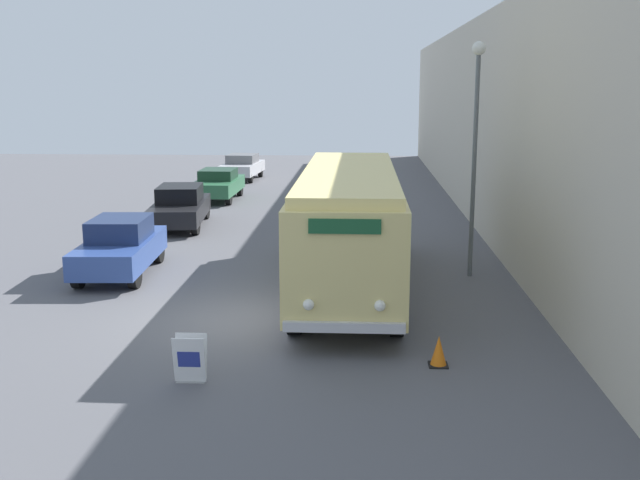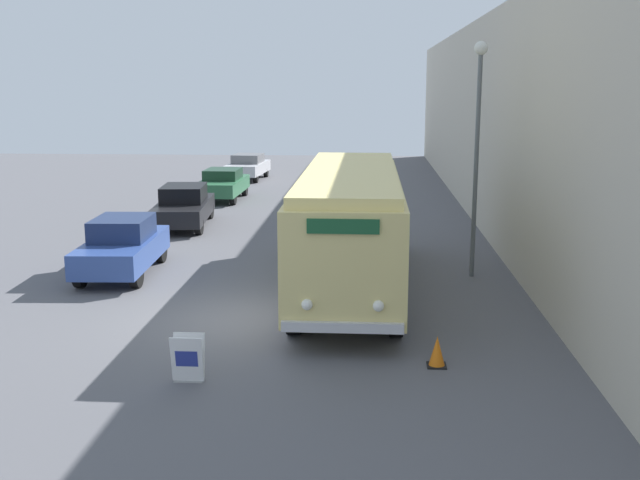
{
  "view_description": "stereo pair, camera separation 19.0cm",
  "coord_description": "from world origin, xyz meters",
  "views": [
    {
      "loc": [
        2.57,
        -15.94,
        5.17
      ],
      "look_at": [
        1.68,
        0.26,
        1.8
      ],
      "focal_mm": 42.0,
      "sensor_mm": 36.0,
      "label": 1
    },
    {
      "loc": [
        2.76,
        -15.93,
        5.17
      ],
      "look_at": [
        1.68,
        0.26,
        1.8
      ],
      "focal_mm": 42.0,
      "sensor_mm": 36.0,
      "label": 2
    }
  ],
  "objects": [
    {
      "name": "traffic_cone",
      "position": [
        4.06,
        -2.57,
        0.29
      ],
      "size": [
        0.36,
        0.36,
        0.59
      ],
      "color": "black",
      "rests_on": "ground_plane"
    },
    {
      "name": "parked_car_near",
      "position": [
        -4.06,
        3.93,
        0.79
      ],
      "size": [
        1.95,
        4.35,
        1.58
      ],
      "rotation": [
        0.0,
        0.0,
        0.05
      ],
      "color": "black",
      "rests_on": "ground_plane"
    },
    {
      "name": "building_wall_right",
      "position": [
        6.92,
        10.0,
        3.82
      ],
      "size": [
        0.3,
        60.0,
        7.63
      ],
      "color": "beige",
      "rests_on": "ground_plane"
    },
    {
      "name": "parked_car_distant",
      "position": [
        -4.03,
        25.26,
        0.74
      ],
      "size": [
        2.05,
        4.2,
        1.41
      ],
      "rotation": [
        0.0,
        0.0,
        -0.07
      ],
      "color": "black",
      "rests_on": "ground_plane"
    },
    {
      "name": "vintage_bus",
      "position": [
        2.28,
        2.78,
        1.77
      ],
      "size": [
        2.47,
        10.26,
        3.08
      ],
      "color": "black",
      "rests_on": "ground_plane"
    },
    {
      "name": "sign_board",
      "position": [
        -0.41,
        -3.58,
        0.41
      ],
      "size": [
        0.57,
        0.32,
        0.86
      ],
      "color": "gray",
      "rests_on": "ground_plane"
    },
    {
      "name": "parked_car_far",
      "position": [
        -3.95,
        17.71,
        0.74
      ],
      "size": [
        1.83,
        4.24,
        1.41
      ],
      "rotation": [
        0.0,
        0.0,
        -0.01
      ],
      "color": "black",
      "rests_on": "ground_plane"
    },
    {
      "name": "parked_car_mid",
      "position": [
        -4.13,
        11.13,
        0.76
      ],
      "size": [
        2.21,
        4.78,
        1.52
      ],
      "rotation": [
        0.0,
        0.0,
        0.09
      ],
      "color": "black",
      "rests_on": "ground_plane"
    },
    {
      "name": "streetlamp",
      "position": [
        5.6,
        4.3,
        4.09
      ],
      "size": [
        0.36,
        0.36,
        6.28
      ],
      "color": "#595E60",
      "rests_on": "ground_plane"
    },
    {
      "name": "ground_plane",
      "position": [
        0.0,
        0.0,
        0.0
      ],
      "size": [
        80.0,
        80.0,
        0.0
      ],
      "primitive_type": "plane",
      "color": "#56565B"
    }
  ]
}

